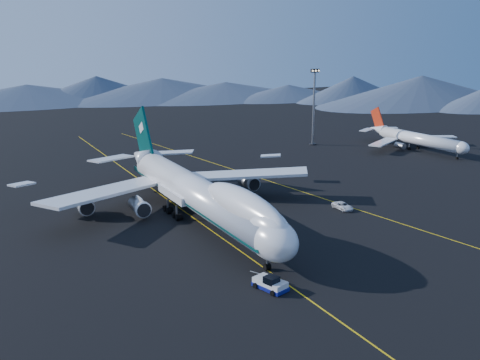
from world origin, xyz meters
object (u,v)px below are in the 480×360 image
boeing_747 (197,193)px  pushback_tug (270,284)px  second_jet (415,138)px  service_van (343,206)px  floodlight_mast (314,107)px

boeing_747 → pushback_tug: 32.91m
pushback_tug → second_jet: (94.96, 65.04, 2.97)m
boeing_747 → service_van: (30.00, -7.49, -5.09)m
boeing_747 → service_van: boeing_747 is taller
pushback_tug → second_jet: size_ratio=0.13×
second_jet → floodlight_mast: floodlight_mast is taller
boeing_747 → floodlight_mast: floodlight_mast is taller
pushback_tug → boeing_747: bearing=68.5°
pushback_tug → service_van: (33.00, 24.88, 0.03)m
service_van → floodlight_mast: (37.39, 62.88, 12.23)m
pushback_tug → second_jet: 115.14m
second_jet → floodlight_mast: (-24.56, 22.72, 9.29)m
boeing_747 → floodlight_mast: (67.39, 55.39, 7.14)m
floodlight_mast → pushback_tug: bearing=-128.7°
second_jet → service_van: second_jet is taller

